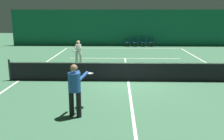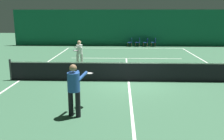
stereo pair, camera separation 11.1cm
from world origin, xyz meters
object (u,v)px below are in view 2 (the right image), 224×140
player_near (74,86)px  player_far (79,52)px  courtside_chair_0 (130,42)px  courtside_chair_3 (154,42)px  courtside_chair_1 (138,42)px  courtside_chair_2 (146,42)px  tennis_net (129,71)px

player_near → player_far: 7.78m
courtside_chair_0 → player_near: bearing=-7.8°
courtside_chair_3 → courtside_chair_0: bearing=-90.0°
player_near → courtside_chair_0: player_near is taller
player_far → courtside_chair_1: bearing=159.6°
courtside_chair_0 → courtside_chair_1: bearing=90.0°
courtside_chair_0 → courtside_chair_1: (0.79, 0.00, 0.00)m
player_far → courtside_chair_0: bearing=163.6°
courtside_chair_0 → courtside_chair_3: same height
player_near → courtside_chair_1: size_ratio=2.08×
player_near → courtside_chair_3: size_ratio=2.08×
courtside_chair_0 → courtside_chair_2: (1.59, 0.00, 0.00)m
courtside_chair_1 → player_near: bearing=-10.3°
tennis_net → courtside_chair_3: (2.92, 13.28, -0.03)m
courtside_chair_2 → player_far: bearing=-27.3°
player_near → player_far: player_near is taller
courtside_chair_2 → courtside_chair_1: bearing=-90.0°
courtside_chair_2 → courtside_chair_3: 0.79m
courtside_chair_3 → courtside_chair_2: bearing=-90.0°
player_near → courtside_chair_2: 18.10m
player_far → courtside_chair_1: (4.34, 9.95, -0.48)m
player_far → courtside_chair_3: 11.59m
tennis_net → courtside_chair_0: bearing=87.7°
player_far → courtside_chair_0: 10.57m
player_far → courtside_chair_0: player_far is taller
courtside_chair_1 → courtside_chair_0: bearing=-90.0°
tennis_net → courtside_chair_3: size_ratio=14.29×
courtside_chair_0 → courtside_chair_3: 2.38m
courtside_chair_3 → player_near: bearing=-15.2°
player_far → courtside_chair_1: 10.87m
courtside_chair_1 → courtside_chair_2: size_ratio=1.00×
tennis_net → player_far: (-3.00, 3.33, 0.45)m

